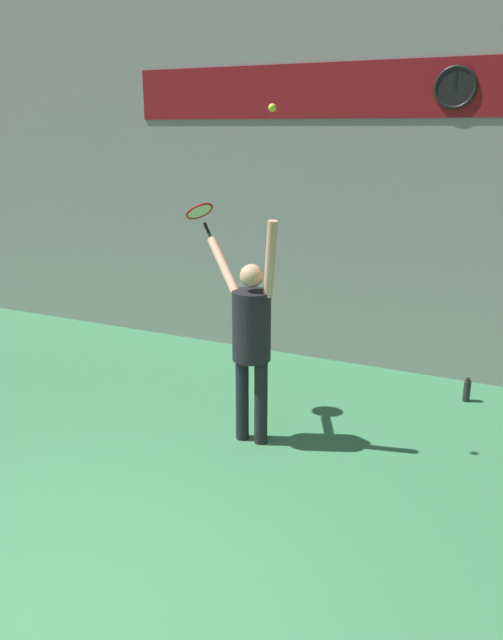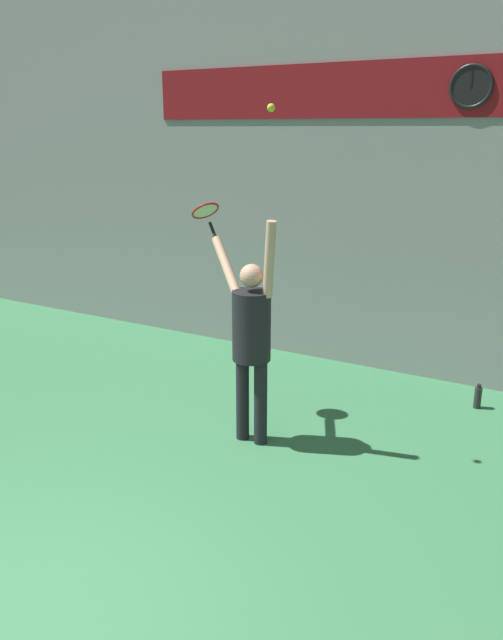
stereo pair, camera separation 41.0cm
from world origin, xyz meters
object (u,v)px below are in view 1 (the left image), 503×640
object	(u,v)px
tennis_racket	(200,213)
water_bottle	(467,391)
tennis_player	(251,333)
tennis_ball	(272,108)
scoreboard_clock	(455,87)

from	to	relation	value
tennis_racket	water_bottle	bearing A→B (deg)	28.88
tennis_player	tennis_racket	xyz separation A→B (m)	(-0.78, 0.44, 1.04)
tennis_player	tennis_racket	size ratio (longest dim) A/B	5.90
tennis_racket	tennis_ball	xyz separation A→B (m)	(1.00, -0.50, 0.99)
scoreboard_clock	water_bottle	bearing A→B (deg)	-48.67
scoreboard_clock	water_bottle	world-z (taller)	scoreboard_clock
scoreboard_clock	water_bottle	distance (m)	3.39
scoreboard_clock	tennis_player	xyz separation A→B (m)	(-1.33, -2.47, -2.30)
tennis_racket	tennis_ball	size ratio (longest dim) A/B	5.58
tennis_player	water_bottle	bearing A→B (deg)	45.70
tennis_player	water_bottle	world-z (taller)	tennis_player
tennis_ball	tennis_racket	bearing A→B (deg)	153.45
tennis_ball	tennis_player	bearing A→B (deg)	165.69
tennis_ball	water_bottle	bearing A→B (deg)	50.23
scoreboard_clock	tennis_player	size ratio (longest dim) A/B	0.21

